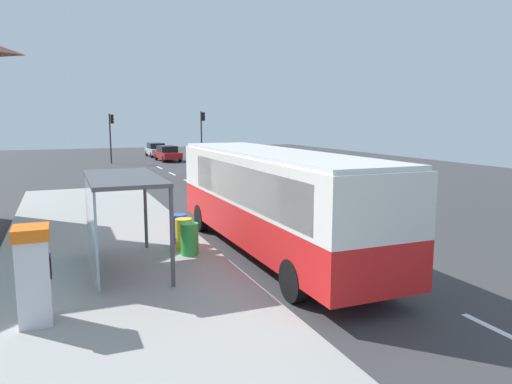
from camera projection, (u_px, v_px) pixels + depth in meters
The scene contains 21 objects.
ground_plane at pixel (206, 193), 27.49m from camera, with size 56.00×92.00×0.04m, color #38383A.
sidewalk_platform at pixel (110, 258), 14.10m from camera, with size 6.20×30.00×0.18m, color #999993.
lane_stripe_seg_0 at pixel (508, 335), 9.27m from camera, with size 0.16×2.20×0.01m, color silver.
lane_stripe_seg_1 at pixel (359, 264), 13.85m from camera, with size 0.16×2.20×0.01m, color silver.
lane_stripe_seg_2 at pixel (285, 228), 18.43m from camera, with size 0.16×2.20×0.01m, color silver.
lane_stripe_seg_3 at pixel (240, 206), 23.00m from camera, with size 0.16×2.20×0.01m, color silver.
lane_stripe_seg_4 at pixel (210, 192), 27.58m from camera, with size 0.16×2.20×0.01m, color silver.
lane_stripe_seg_5 at pixel (188, 182), 32.16m from camera, with size 0.16×2.20×0.01m, color silver.
lane_stripe_seg_6 at pixel (172, 174), 36.73m from camera, with size 0.16×2.20×0.01m, color silver.
lane_stripe_seg_7 at pixel (160, 168), 41.31m from camera, with size 0.16×2.20×0.01m, color silver.
bus at pixel (271, 196), 14.56m from camera, with size 2.59×11.02×3.21m.
white_van at pixel (220, 162), 31.86m from camera, with size 2.11×5.24×2.30m.
sedan_near at pixel (156, 150), 53.39m from camera, with size 1.88×4.42×1.52m.
sedan_far at pixel (168, 153), 47.78m from camera, with size 2.02×4.48×1.52m.
ticket_machine at pixel (34, 274), 9.30m from camera, with size 0.66×0.76×1.94m.
recycling_bin_green at pixel (190, 239), 14.11m from camera, with size 0.52×0.52×0.95m, color green.
recycling_bin_yellow at pixel (184, 234), 14.75m from camera, with size 0.52×0.52×0.95m, color yellow.
recycling_bin_blue at pixel (179, 229), 15.39m from camera, with size 0.52×0.52×0.95m, color blue.
traffic_light_near_side at pixel (202, 128), 47.22m from camera, with size 0.49×0.28×4.90m.
traffic_light_far_side at pixel (111, 130), 44.77m from camera, with size 0.49×0.28×4.66m.
bus_shelter at pixel (112, 199), 12.51m from camera, with size 1.80×4.00×2.50m.
Camera 1 is at (-7.57, -12.25, 4.15)m, focal length 33.61 mm.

